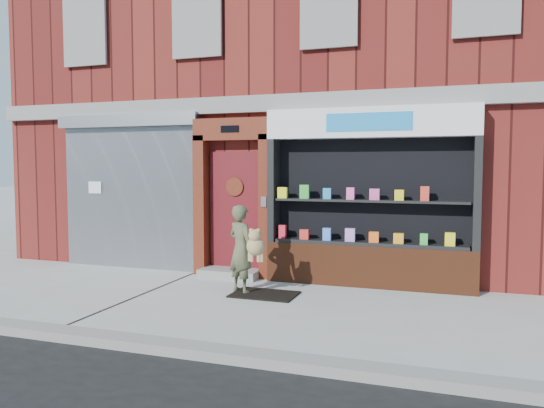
% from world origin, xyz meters
% --- Properties ---
extents(ground, '(80.00, 80.00, 0.00)m').
position_xyz_m(ground, '(0.00, 0.00, 0.00)').
color(ground, '#9E9E99').
rests_on(ground, ground).
extents(curb, '(60.00, 0.30, 0.12)m').
position_xyz_m(curb, '(0.00, -2.15, 0.06)').
color(curb, gray).
rests_on(curb, ground).
extents(building, '(12.00, 8.16, 8.00)m').
position_xyz_m(building, '(-0.00, 5.99, 4.00)').
color(building, '#591714').
rests_on(building, ground).
extents(shutter_bay, '(3.10, 0.30, 3.04)m').
position_xyz_m(shutter_bay, '(-3.00, 1.93, 1.72)').
color(shutter_bay, gray).
rests_on(shutter_bay, ground).
extents(red_door_bay, '(1.52, 0.58, 2.90)m').
position_xyz_m(red_door_bay, '(-0.75, 1.86, 1.46)').
color(red_door_bay, '#4C180D').
rests_on(red_door_bay, ground).
extents(pharmacy_bay, '(3.50, 0.41, 3.00)m').
position_xyz_m(pharmacy_bay, '(1.75, 1.81, 1.37)').
color(pharmacy_bay, brown).
rests_on(pharmacy_bay, ground).
extents(woman, '(0.76, 0.56, 1.42)m').
position_xyz_m(woman, '(-0.08, 0.65, 0.72)').
color(woman, '#4F5437').
rests_on(woman, ground).
extents(doormat, '(1.01, 0.72, 0.03)m').
position_xyz_m(doormat, '(0.30, 0.62, 0.01)').
color(doormat, black).
rests_on(doormat, ground).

